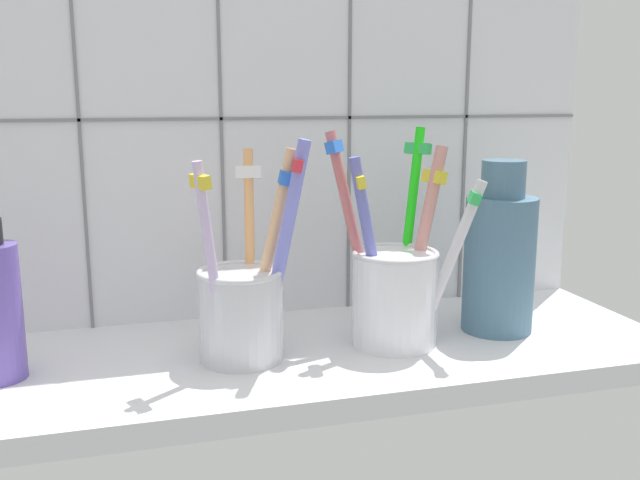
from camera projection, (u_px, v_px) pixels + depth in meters
The scene contains 5 objects.
counter_slab at pixel (317, 358), 62.93cm from camera, with size 64.00×22.00×2.00cm, color silver.
tile_wall_back at pixel (284, 108), 69.90cm from camera, with size 64.00×2.20×45.00cm.
toothbrush_cup_left at pixel (244, 303), 59.12cm from camera, with size 9.83×9.61×18.48cm.
toothbrush_cup_right at pixel (396, 287), 62.79cm from camera, with size 12.72×9.71×18.96cm.
ceramic_vase at pixel (499, 257), 66.03cm from camera, with size 6.53×6.53×16.01cm.
Camera 1 is at (-15.97, -57.35, 23.91)cm, focal length 39.98 mm.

